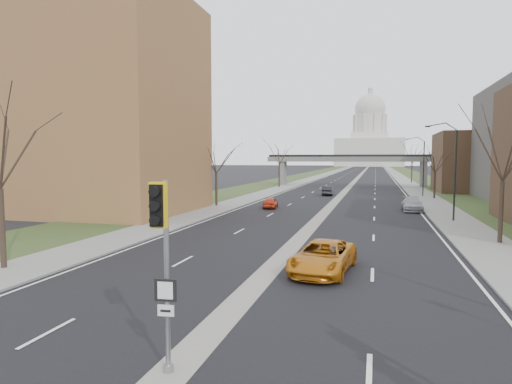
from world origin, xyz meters
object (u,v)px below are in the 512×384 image
at_px(car_left_far, 328,191).
at_px(signal_pole_median, 162,242).
at_px(car_left_near, 271,203).
at_px(car_right_near, 323,257).
at_px(car_right_mid, 412,204).

bearing_deg(car_left_far, signal_pole_median, 89.63).
bearing_deg(car_left_near, signal_pole_median, 93.48).
height_order(signal_pole_median, car_right_near, signal_pole_median).
xyz_separation_m(car_left_far, car_right_mid, (10.87, -17.55, 0.02)).
distance_m(signal_pole_median, car_right_mid, 39.98).
bearing_deg(car_left_far, car_left_near, 74.62).
height_order(signal_pole_median, car_right_mid, signal_pole_median).
relative_size(signal_pole_median, car_left_near, 1.38).
bearing_deg(car_left_far, car_right_mid, 119.44).
xyz_separation_m(car_left_near, car_left_far, (4.40, 19.00, 0.08)).
distance_m(car_right_near, car_right_mid, 28.17).
bearing_deg(signal_pole_median, car_right_near, 69.90).
bearing_deg(signal_pole_median, car_left_far, 85.18).
height_order(car_left_far, car_right_near, car_right_near).
distance_m(car_left_near, car_left_far, 19.51).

